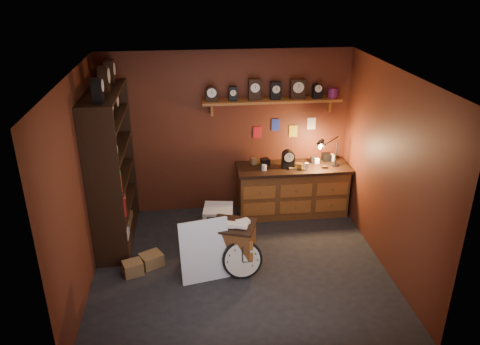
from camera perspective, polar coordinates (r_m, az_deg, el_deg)
name	(u,v)px	position (r m, az deg, el deg)	size (l,w,h in m)	color
floor	(240,266)	(6.69, -0.02, -11.35)	(4.00, 4.00, 0.00)	black
room_shell	(242,149)	(5.97, 0.29, 2.91)	(4.02, 3.62, 2.71)	#582514
shelving_unit	(109,163)	(7.01, -15.67, 1.15)	(0.47, 1.60, 2.58)	black
workbench	(292,187)	(7.87, 6.37, -1.77)	(1.85, 0.66, 1.36)	brown
low_cabinet	(234,243)	(6.50, -0.79, -8.61)	(0.71, 0.65, 0.75)	brown
big_round_clock	(242,259)	(6.36, 0.28, -10.53)	(0.54, 0.17, 0.54)	black
white_panel	(206,278)	(6.49, -4.19, -12.65)	(0.66, 0.03, 0.88)	silver
mini_fridge	(218,221)	(7.31, -2.65, -5.90)	(0.50, 0.52, 0.46)	silver
floor_box_a	(151,260)	(6.78, -10.74, -10.40)	(0.29, 0.25, 0.18)	olive
floor_box_b	(201,256)	(6.80, -4.73, -10.12)	(0.21, 0.25, 0.13)	white
floor_box_c	(133,268)	(6.65, -12.92, -11.28)	(0.25, 0.21, 0.19)	olive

